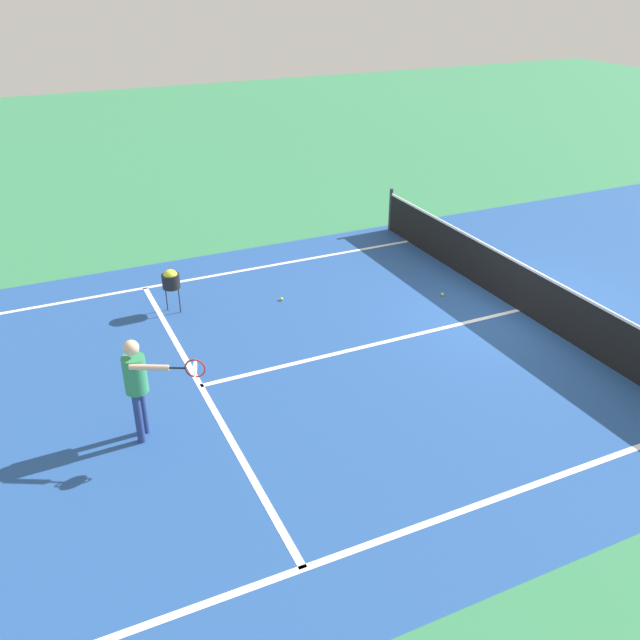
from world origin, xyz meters
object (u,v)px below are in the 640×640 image
player_near (138,379)px  tennis_ball_near_net (442,294)px  net (522,287)px  tennis_ball_mid_court (282,299)px  ball_hopper (171,279)px

player_near → tennis_ball_near_net: player_near is taller
net → tennis_ball_mid_court: net is taller
net → ball_hopper: 6.73m
player_near → tennis_ball_near_net: size_ratio=23.86×
net → player_near: (0.95, -7.48, 0.48)m
ball_hopper → player_near: bearing=-19.9°
ball_hopper → tennis_ball_near_net: (1.63, 5.13, -0.64)m
player_near → ball_hopper: size_ratio=1.80×
net → ball_hopper: bearing=-114.6°
ball_hopper → tennis_ball_mid_court: bearing=77.9°
player_near → tennis_ball_near_net: (-2.13, 6.49, -0.94)m
player_near → tennis_ball_mid_court: (-3.31, 3.44, -0.94)m
ball_hopper → tennis_ball_near_net: ball_hopper is taller
net → tennis_ball_near_net: size_ratio=153.03×
net → player_near: 7.55m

